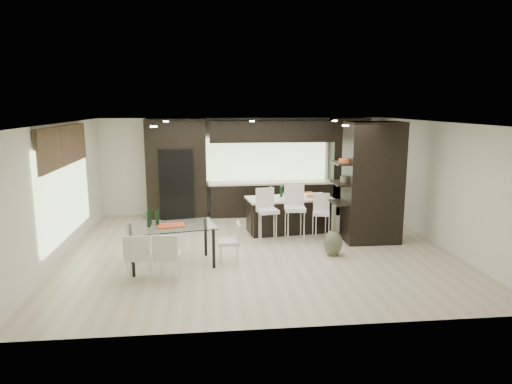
{
  "coord_description": "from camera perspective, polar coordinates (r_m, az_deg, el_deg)",
  "views": [
    {
      "loc": [
        -1.05,
        -9.31,
        3.06
      ],
      "look_at": [
        0.0,
        0.6,
        1.15
      ],
      "focal_mm": 32.0,
      "sensor_mm": 36.0,
      "label": 1
    }
  ],
  "objects": [
    {
      "name": "right_wall",
      "position": [
        10.73,
        22.13,
        0.87
      ],
      "size": [
        0.02,
        7.0,
        2.7
      ],
      "primitive_type": "cube",
      "color": "silver",
      "rests_on": "ground"
    },
    {
      "name": "chair_end",
      "position": [
        8.95,
        -3.39,
        -6.62
      ],
      "size": [
        0.41,
        0.41,
        0.75
      ],
      "primitive_type": "cube",
      "rotation": [
        0.0,
        0.0,
        1.59
      ],
      "color": "silver",
      "rests_on": "ground"
    },
    {
      "name": "back_wall",
      "position": [
        12.96,
        -1.36,
        3.27
      ],
      "size": [
        8.0,
        0.02,
        2.7
      ],
      "primitive_type": "cube",
      "color": "silver",
      "rests_on": "ground"
    },
    {
      "name": "stool_right",
      "position": [
        10.62,
        8.13,
        -3.63
      ],
      "size": [
        0.45,
        0.45,
        0.85
      ],
      "primitive_type": "cube",
      "rotation": [
        0.0,
        0.0,
        -0.24
      ],
      "color": "silver",
      "rests_on": "ground"
    },
    {
      "name": "refrigerator",
      "position": [
        12.63,
        -9.82,
        1.08
      ],
      "size": [
        0.9,
        0.68,
        1.9
      ],
      "primitive_type": "cube",
      "color": "black",
      "rests_on": "ground"
    },
    {
      "name": "stool_left",
      "position": [
        10.35,
        1.46,
        -3.56
      ],
      "size": [
        0.51,
        0.51,
        0.97
      ],
      "primitive_type": "cube",
      "rotation": [
        0.0,
        0.0,
        0.2
      ],
      "color": "silver",
      "rests_on": "ground"
    },
    {
      "name": "bench",
      "position": [
        11.8,
        5.65,
        -2.99
      ],
      "size": [
        1.34,
        0.65,
        0.5
      ],
      "primitive_type": "cube",
      "rotation": [
        0.0,
        0.0,
        0.13
      ],
      "color": "black",
      "rests_on": "ground"
    },
    {
      "name": "stone_accent",
      "position": [
        9.97,
        -22.93,
        5.34
      ],
      "size": [
        0.08,
        3.0,
        0.8
      ],
      "primitive_type": "cube",
      "color": "brown",
      "rests_on": "left_wall"
    },
    {
      "name": "window_back",
      "position": [
        12.96,
        1.31,
        4.16
      ],
      "size": [
        3.4,
        0.04,
        1.2
      ],
      "primitive_type": "cube",
      "color": "#B2D199",
      "rests_on": "back_wall"
    },
    {
      "name": "ceiling_spots",
      "position": [
        9.62,
        0.22,
        8.59
      ],
      "size": [
        4.0,
        3.0,
        0.02
      ],
      "primitive_type": "cube",
      "color": "white",
      "rests_on": "ceiling"
    },
    {
      "name": "chair_near",
      "position": [
        8.24,
        -10.9,
        -8.12
      ],
      "size": [
        0.5,
        0.5,
        0.82
      ],
      "primitive_type": "cube",
      "rotation": [
        0.0,
        0.0,
        -0.15
      ],
      "color": "silver",
      "rests_on": "ground"
    },
    {
      "name": "dining_table",
      "position": [
        8.97,
        -10.5,
        -6.63
      ],
      "size": [
        1.79,
        1.23,
        0.79
      ],
      "primitive_type": "cube",
      "rotation": [
        0.0,
        0.0,
        0.2
      ],
      "color": "white",
      "rests_on": "ground"
    },
    {
      "name": "ground",
      "position": [
        9.86,
        0.37,
        -7.24
      ],
      "size": [
        8.0,
        8.0,
        0.0
      ],
      "primitive_type": "plane",
      "color": "#C2B294",
      "rests_on": "ground"
    },
    {
      "name": "back_cabinetry",
      "position": [
        12.69,
        1.02,
        3.11
      ],
      "size": [
        6.8,
        0.68,
        2.7
      ],
      "primitive_type": "cube",
      "color": "black",
      "rests_on": "ground"
    },
    {
      "name": "left_wall",
      "position": [
        9.91,
        -23.26,
        0.02
      ],
      "size": [
        0.02,
        7.0,
        2.7
      ],
      "primitive_type": "cube",
      "color": "silver",
      "rests_on": "ground"
    },
    {
      "name": "floor_vase",
      "position": [
        9.49,
        9.63,
        -4.76
      ],
      "size": [
        0.5,
        0.5,
        1.06
      ],
      "primitive_type": null,
      "rotation": [
        0.0,
        0.0,
        0.36
      ],
      "color": "#4A4F39",
      "rests_on": "ground"
    },
    {
      "name": "kitchen_island",
      "position": [
        11.17,
        4.12,
        -2.83
      ],
      "size": [
        2.12,
        1.13,
        0.84
      ],
      "primitive_type": "cube",
      "rotation": [
        0.0,
        0.0,
        0.13
      ],
      "color": "black",
      "rests_on": "ground"
    },
    {
      "name": "stool_mid",
      "position": [
        10.43,
        4.86,
        -3.34
      ],
      "size": [
        0.49,
        0.49,
        1.02
      ],
      "primitive_type": "cube",
      "rotation": [
        0.0,
        0.0,
        -0.08
      ],
      "color": "silver",
      "rests_on": "ground"
    },
    {
      "name": "partition_column",
      "position": [
        10.51,
        14.36,
        1.15
      ],
      "size": [
        1.2,
        0.8,
        2.7
      ],
      "primitive_type": "cube",
      "color": "black",
      "rests_on": "ground"
    },
    {
      "name": "window_left",
      "position": [
        10.09,
        -22.71,
        0.24
      ],
      "size": [
        0.04,
        3.2,
        1.9
      ],
      "primitive_type": "cube",
      "color": "#B2D199",
      "rests_on": "left_wall"
    },
    {
      "name": "chair_far",
      "position": [
        8.3,
        -14.46,
        -8.13
      ],
      "size": [
        0.46,
        0.46,
        0.82
      ],
      "primitive_type": "cube",
      "rotation": [
        0.0,
        0.0,
        0.05
      ],
      "color": "silver",
      "rests_on": "ground"
    },
    {
      "name": "ceiling",
      "position": [
        9.37,
        0.39,
        8.65
      ],
      "size": [
        8.0,
        7.0,
        0.02
      ],
      "primitive_type": "cube",
      "color": "white",
      "rests_on": "ground"
    }
  ]
}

